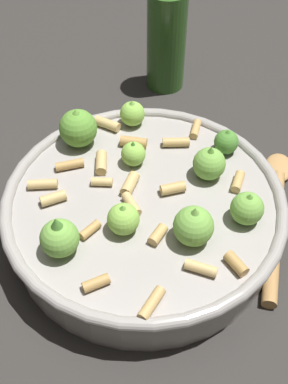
# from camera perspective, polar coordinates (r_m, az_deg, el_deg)

# --- Properties ---
(ground_plane) EXTENTS (2.40, 2.40, 0.00)m
(ground_plane) POSITION_cam_1_polar(r_m,az_deg,el_deg) (0.55, -0.00, -4.58)
(ground_plane) COLOR #2D2B28
(cooking_pan) EXTENTS (0.31, 0.31, 0.10)m
(cooking_pan) POSITION_cam_1_polar(r_m,az_deg,el_deg) (0.52, -0.01, -2.02)
(cooking_pan) COLOR #9E9993
(cooking_pan) RESTS_ON ground
(olive_oil_bottle) EXTENTS (0.06, 0.06, 0.20)m
(olive_oil_bottle) POSITION_cam_1_polar(r_m,az_deg,el_deg) (0.72, 2.75, 18.27)
(olive_oil_bottle) COLOR #336023
(olive_oil_bottle) RESTS_ON ground
(wooden_spoon) EXTENTS (0.23, 0.05, 0.02)m
(wooden_spoon) POSITION_cam_1_polar(r_m,az_deg,el_deg) (0.58, 15.70, -2.11)
(wooden_spoon) COLOR #B2844C
(wooden_spoon) RESTS_ON ground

